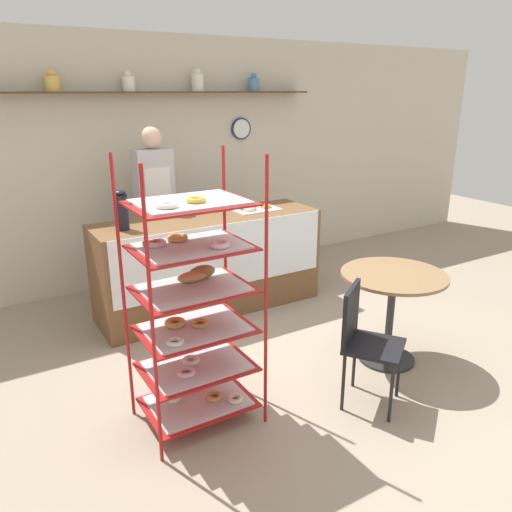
{
  "coord_description": "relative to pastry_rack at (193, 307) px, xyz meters",
  "views": [
    {
      "loc": [
        -2.02,
        -2.88,
        2.12
      ],
      "look_at": [
        0.0,
        0.48,
        0.81
      ],
      "focal_mm": 35.0,
      "sensor_mm": 36.0,
      "label": 1
    }
  ],
  "objects": [
    {
      "name": "donut_tray_counter",
      "position": [
        1.38,
        1.59,
        0.16
      ],
      "size": [
        0.47,
        0.26,
        0.05
      ],
      "color": "white",
      "rests_on": "display_counter"
    },
    {
      "name": "pastry_rack",
      "position": [
        0.0,
        0.0,
        0.0
      ],
      "size": [
        0.76,
        0.56,
        1.78
      ],
      "color": "#A51919",
      "rests_on": "ground_plane"
    },
    {
      "name": "back_wall",
      "position": [
        0.87,
        2.73,
        0.55
      ],
      "size": [
        10.0,
        0.3,
        2.7
      ],
      "color": "beige",
      "rests_on": "ground_plane"
    },
    {
      "name": "coffee_carafe",
      "position": [
        0.03,
        1.55,
        0.31
      ],
      "size": [
        0.12,
        0.12,
        0.35
      ],
      "color": "black",
      "rests_on": "display_counter"
    },
    {
      "name": "person_worker",
      "position": [
        0.55,
        2.15,
        0.17
      ],
      "size": [
        0.37,
        0.23,
        1.78
      ],
      "color": "#282833",
      "rests_on": "ground_plane"
    },
    {
      "name": "cafe_table",
      "position": [
        1.66,
        -0.1,
        -0.24
      ],
      "size": [
        0.83,
        0.83,
        0.76
      ],
      "color": "#262628",
      "rests_on": "ground_plane"
    },
    {
      "name": "display_counter",
      "position": [
        0.87,
        1.57,
        -0.34
      ],
      "size": [
        2.23,
        0.66,
        0.96
      ],
      "color": "brown",
      "rests_on": "ground_plane"
    },
    {
      "name": "cafe_chair",
      "position": [
        1.07,
        -0.41,
        -0.29
      ],
      "size": [
        0.53,
        0.53,
        0.86
      ],
      "rotation": [
        0.0,
        0.0,
        6.9
      ],
      "color": "black",
      "rests_on": "ground_plane"
    },
    {
      "name": "ground_plane",
      "position": [
        0.87,
        0.21,
        -0.82
      ],
      "size": [
        14.0,
        14.0,
        0.0
      ],
      "primitive_type": "plane",
      "color": "gray"
    }
  ]
}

